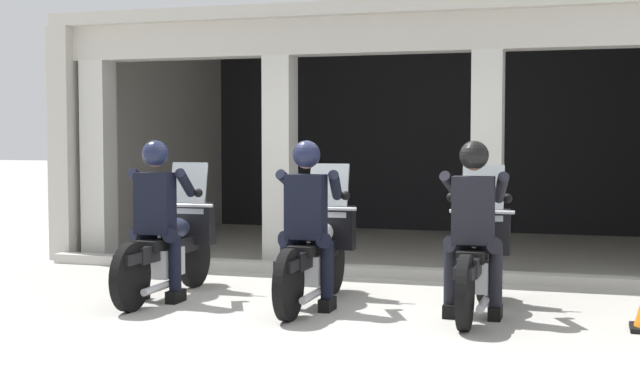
{
  "coord_description": "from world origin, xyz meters",
  "views": [
    {
      "loc": [
        2.48,
        -8.14,
        1.62
      ],
      "look_at": [
        0.0,
        0.1,
        1.11
      ],
      "focal_mm": 49.61,
      "sensor_mm": 36.0,
      "label": 1
    }
  ],
  "objects_px": {
    "motorcycle_right": "(477,258)",
    "police_officer_right": "(474,213)",
    "police_officer_left": "(157,206)",
    "motorcycle_left": "(170,247)",
    "police_officer_center": "(307,210)",
    "motorcycle_center": "(316,253)"
  },
  "relations": [
    {
      "from": "motorcycle_right",
      "to": "police_officer_right",
      "type": "height_order",
      "value": "police_officer_right"
    },
    {
      "from": "police_officer_right",
      "to": "police_officer_left",
      "type": "bearing_deg",
      "value": -161.73
    },
    {
      "from": "motorcycle_left",
      "to": "police_officer_center",
      "type": "relative_size",
      "value": 1.29
    },
    {
      "from": "police_officer_left",
      "to": "motorcycle_left",
      "type": "bearing_deg",
      "value": 107.93
    },
    {
      "from": "police_officer_left",
      "to": "motorcycle_center",
      "type": "bearing_deg",
      "value": 29.69
    },
    {
      "from": "motorcycle_center",
      "to": "police_officer_center",
      "type": "distance_m",
      "value": 0.52
    },
    {
      "from": "motorcycle_left",
      "to": "motorcycle_right",
      "type": "relative_size",
      "value": 1.0
    },
    {
      "from": "motorcycle_left",
      "to": "police_officer_right",
      "type": "relative_size",
      "value": 1.29
    },
    {
      "from": "police_officer_left",
      "to": "police_officer_center",
      "type": "xyz_separation_m",
      "value": [
        1.54,
        0.03,
        0.0
      ]
    },
    {
      "from": "motorcycle_right",
      "to": "police_officer_right",
      "type": "distance_m",
      "value": 0.52
    },
    {
      "from": "motorcycle_left",
      "to": "police_officer_left",
      "type": "height_order",
      "value": "police_officer_left"
    },
    {
      "from": "police_officer_center",
      "to": "motorcycle_left",
      "type": "bearing_deg",
      "value": -171.6
    },
    {
      "from": "motorcycle_left",
      "to": "motorcycle_center",
      "type": "relative_size",
      "value": 1.0
    },
    {
      "from": "police_officer_right",
      "to": "police_officer_center",
      "type": "bearing_deg",
      "value": -161.18
    },
    {
      "from": "motorcycle_center",
      "to": "police_officer_center",
      "type": "bearing_deg",
      "value": -72.45
    },
    {
      "from": "police_officer_left",
      "to": "motorcycle_right",
      "type": "xyz_separation_m",
      "value": [
        3.07,
        0.37,
        -0.44
      ]
    },
    {
      "from": "motorcycle_center",
      "to": "police_officer_center",
      "type": "relative_size",
      "value": 1.29
    },
    {
      "from": "police_officer_center",
      "to": "motorcycle_right",
      "type": "xyz_separation_m",
      "value": [
        1.54,
        0.34,
        -0.44
      ]
    },
    {
      "from": "police_officer_center",
      "to": "motorcycle_right",
      "type": "height_order",
      "value": "police_officer_center"
    },
    {
      "from": "motorcycle_center",
      "to": "police_officer_right",
      "type": "bearing_deg",
      "value": 9.47
    },
    {
      "from": "motorcycle_center",
      "to": "police_officer_left",
      "type": "bearing_deg",
      "value": -150.7
    },
    {
      "from": "motorcycle_left",
      "to": "police_officer_right",
      "type": "height_order",
      "value": "police_officer_right"
    }
  ]
}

